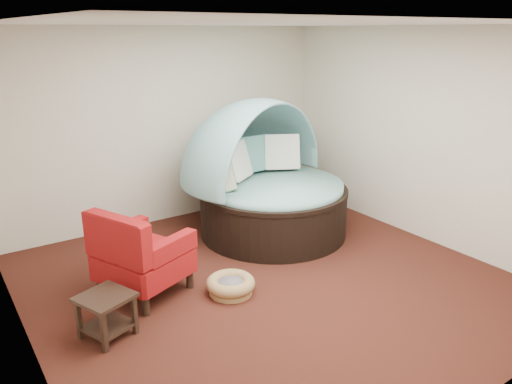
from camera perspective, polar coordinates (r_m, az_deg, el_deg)
floor at (r=5.81m, az=1.40°, el=-10.13°), size 5.00×5.00×0.00m
wall_back at (r=7.41m, az=-9.95°, el=7.37°), size 5.00×0.00×5.00m
wall_front at (r=3.68m, az=25.06°, el=-5.15°), size 5.00×0.00×5.00m
wall_left at (r=4.38m, az=-26.04°, el=-1.66°), size 0.00×5.00×5.00m
wall_right at (r=7.02m, az=18.41°, el=6.12°), size 0.00×5.00×5.00m
ceiling at (r=5.12m, az=1.66°, el=18.71°), size 5.00×5.00×0.00m
canopy_daybed at (r=6.87m, az=1.19°, el=2.24°), size 2.61×2.56×1.88m
pet_basket at (r=5.53m, az=-2.91°, el=-10.56°), size 0.59×0.59×0.19m
red_armchair at (r=5.48m, az=-13.21°, el=-7.11°), size 1.10×1.10×0.99m
side_table at (r=4.93m, az=-16.75°, el=-12.79°), size 0.57×0.57×0.43m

